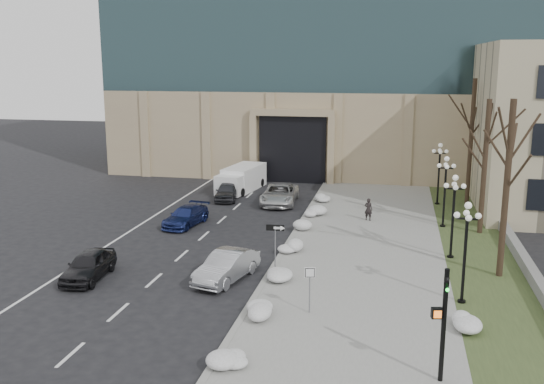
{
  "coord_description": "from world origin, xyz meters",
  "views": [
    {
      "loc": [
        5.16,
        -20.85,
        10.8
      ],
      "look_at": [
        -1.68,
        11.88,
        3.5
      ],
      "focal_mm": 40.0,
      "sensor_mm": 36.0,
      "label": 1
    }
  ],
  "objects": [
    {
      "name": "ground",
      "position": [
        0.0,
        0.0,
        0.0
      ],
      "size": [
        160.0,
        160.0,
        0.0
      ],
      "primitive_type": "plane",
      "color": "black",
      "rests_on": "ground"
    },
    {
      "name": "sidewalk",
      "position": [
        3.5,
        14.0,
        0.06
      ],
      "size": [
        9.0,
        40.0,
        0.12
      ],
      "primitive_type": "cube",
      "color": "#969691",
      "rests_on": "ground"
    },
    {
      "name": "curb",
      "position": [
        -1.0,
        14.0,
        0.07
      ],
      "size": [
        0.3,
        40.0,
        0.14
      ],
      "primitive_type": "cube",
      "color": "#969691",
      "rests_on": "ground"
    },
    {
      "name": "grass_strip",
      "position": [
        10.0,
        14.0,
        0.05
      ],
      "size": [
        4.0,
        40.0,
        0.1
      ],
      "primitive_type": "cube",
      "color": "#364522",
      "rests_on": "ground"
    },
    {
      "name": "stone_wall",
      "position": [
        12.0,
        16.0,
        0.35
      ],
      "size": [
        0.5,
        30.0,
        0.7
      ],
      "primitive_type": "cube",
      "color": "gray",
      "rests_on": "ground"
    },
    {
      "name": "car_a",
      "position": [
        -9.8,
        5.58,
        0.71
      ],
      "size": [
        2.0,
        4.28,
        1.42
      ],
      "primitive_type": "imported",
      "rotation": [
        0.0,
        0.0,
        0.08
      ],
      "color": "black",
      "rests_on": "ground"
    },
    {
      "name": "car_b",
      "position": [
        -2.93,
        6.79,
        0.73
      ],
      "size": [
        2.6,
        4.69,
        1.46
      ],
      "primitive_type": "imported",
      "rotation": [
        0.0,
        0.0,
        -0.25
      ],
      "color": "#9B9DA2",
      "rests_on": "ground"
    },
    {
      "name": "car_c",
      "position": [
        -8.44,
        16.15,
        0.63
      ],
      "size": [
        2.4,
        4.54,
        1.26
      ],
      "primitive_type": "imported",
      "rotation": [
        0.0,
        0.0,
        -0.15
      ],
      "color": "navy",
      "rests_on": "ground"
    },
    {
      "name": "car_d",
      "position": [
        -3.51,
        23.56,
        0.76
      ],
      "size": [
        2.78,
        5.57,
        1.52
      ],
      "primitive_type": "imported",
      "rotation": [
        0.0,
        0.0,
        0.05
      ],
      "color": "silver",
      "rests_on": "ground"
    },
    {
      "name": "car_e",
      "position": [
        -7.83,
        23.99,
        0.68
      ],
      "size": [
        2.15,
        4.19,
        1.37
      ],
      "primitive_type": "imported",
      "rotation": [
        0.0,
        0.0,
        0.14
      ],
      "color": "#333438",
      "rests_on": "ground"
    },
    {
      "name": "pedestrian",
      "position": [
        3.42,
        19.53,
        0.89
      ],
      "size": [
        0.64,
        0.52,
        1.54
      ],
      "primitive_type": "imported",
      "rotation": [
        0.0,
        0.0,
        2.84
      ],
      "color": "black",
      "rests_on": "sidewalk"
    },
    {
      "name": "box_truck",
      "position": [
        -7.63,
        27.7,
        0.97
      ],
      "size": [
        3.06,
        6.53,
        1.99
      ],
      "rotation": [
        0.0,
        0.0,
        -0.15
      ],
      "color": "white",
      "rests_on": "ground"
    },
    {
      "name": "one_way_sign",
      "position": [
        -0.59,
        8.22,
        2.16
      ],
      "size": [
        0.98,
        0.27,
        2.62
      ],
      "rotation": [
        0.0,
        0.0,
        0.05
      ],
      "color": "slate",
      "rests_on": "ground"
    },
    {
      "name": "keep_sign",
      "position": [
        1.74,
        3.42,
        1.6
      ],
      "size": [
        0.46,
        0.14,
        2.18
      ],
      "rotation": [
        0.0,
        0.0,
        0.21
      ],
      "color": "slate",
      "rests_on": "ground"
    },
    {
      "name": "traffic_signal",
      "position": [
        6.9,
        -1.3,
        2.05
      ],
      "size": [
        0.71,
        0.94,
        4.13
      ],
      "rotation": [
        0.0,
        0.0,
        0.22
      ],
      "color": "black",
      "rests_on": "ground"
    },
    {
      "name": "snow_clump_a",
      "position": [
        -0.3,
        -1.95,
        0.3
      ],
      "size": [
        1.1,
        1.6,
        0.36
      ],
      "primitive_type": "ellipsoid",
      "color": "white",
      "rests_on": "sidewalk"
    },
    {
      "name": "snow_clump_b",
      "position": [
        -0.49,
        2.55,
        0.3
      ],
      "size": [
        1.1,
        1.6,
        0.36
      ],
      "primitive_type": "ellipsoid",
      "color": "white",
      "rests_on": "sidewalk"
    },
    {
      "name": "snow_clump_c",
      "position": [
        -0.44,
        7.33,
        0.3
      ],
      "size": [
        1.1,
        1.6,
        0.36
      ],
      "primitive_type": "ellipsoid",
      "color": "white",
      "rests_on": "sidewalk"
    },
    {
      "name": "snow_clump_d",
      "position": [
        -0.57,
        11.62,
        0.3
      ],
      "size": [
        1.1,
        1.6,
        0.36
      ],
      "primitive_type": "ellipsoid",
      "color": "white",
      "rests_on": "sidewalk"
    },
    {
      "name": "snow_clump_e",
      "position": [
        -0.76,
        16.52,
        0.3
      ],
      "size": [
        1.1,
        1.6,
        0.36
      ],
      "primitive_type": "ellipsoid",
      "color": "white",
      "rests_on": "sidewalk"
    },
    {
      "name": "snow_clump_f",
      "position": [
        -0.47,
        20.12,
        0.3
      ],
      "size": [
        1.1,
        1.6,
        0.36
      ],
      "primitive_type": "ellipsoid",
      "color": "white",
      "rests_on": "sidewalk"
    },
    {
      "name": "snow_clump_g",
      "position": [
        -0.42,
        24.5,
        0.3
      ],
      "size": [
        1.1,
        1.6,
        0.36
      ],
      "primitive_type": "ellipsoid",
      "color": "white",
      "rests_on": "sidewalk"
    },
    {
      "name": "snow_clump_h",
      "position": [
        7.86,
        2.99,
        0.3
      ],
      "size": [
        1.1,
        1.6,
        0.36
      ],
      "primitive_type": "ellipsoid",
      "color": "white",
      "rests_on": "sidewalk"
    },
    {
      "name": "lamppost_a",
      "position": [
        8.3,
        6.0,
        3.07
      ],
      "size": [
        1.18,
        1.18,
        4.76
      ],
      "color": "black",
      "rests_on": "ground"
    },
    {
      "name": "lamppost_b",
      "position": [
        8.3,
        12.5,
        3.07
      ],
      "size": [
        1.18,
        1.18,
        4.76
      ],
      "color": "black",
      "rests_on": "ground"
    },
    {
      "name": "lamppost_c",
      "position": [
        8.3,
        19.0,
        3.07
      ],
      "size": [
        1.18,
        1.18,
        4.76
      ],
      "color": "black",
      "rests_on": "ground"
    },
    {
      "name": "lamppost_d",
      "position": [
        8.3,
        25.5,
        3.07
      ],
      "size": [
        1.18,
        1.18,
        4.76
      ],
      "color": "black",
      "rests_on": "ground"
    },
    {
      "name": "tree_near",
      "position": [
        10.5,
        10.0,
        5.83
      ],
      "size": [
        3.2,
        3.2,
        9.0
      ],
      "color": "black",
      "rests_on": "ground"
    },
    {
      "name": "tree_mid",
      "position": [
        10.5,
        18.0,
        5.5
      ],
      "size": [
        3.2,
        3.2,
        8.5
      ],
      "color": "black",
      "rests_on": "ground"
    },
    {
      "name": "tree_far",
      "position": [
        10.5,
        26.0,
        6.15
      ],
      "size": [
        3.2,
        3.2,
        9.5
      ],
      "color": "black",
      "rests_on": "ground"
    }
  ]
}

